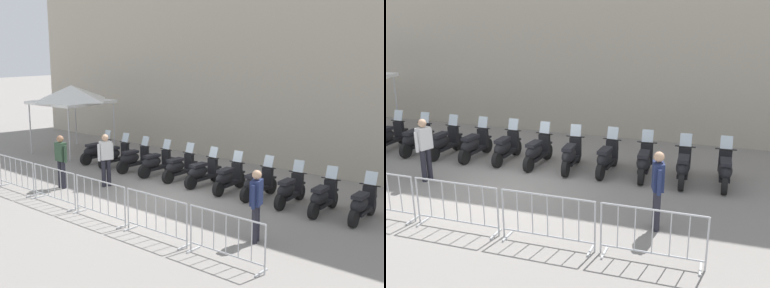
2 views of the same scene
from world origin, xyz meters
The scene contains 22 objects.
ground_plane centered at (0.00, 0.00, 0.00)m, with size 120.00×120.00×0.00m, color gray.
building_facade centered at (0.50, 6.76, 5.32)m, with size 28.00×2.40×10.64m, color #B2A893.
motorcycle_0 centered at (-5.19, 2.08, 0.45)m, with size 0.56×1.73×1.24m.
motorcycle_1 centered at (-4.12, 2.01, 0.45)m, with size 0.56×1.73×1.24m.
motorcycle_2 centered at (-3.07, 1.93, 0.45)m, with size 0.61×1.72×1.24m.
motorcycle_3 centered at (-2.00, 1.90, 0.45)m, with size 0.60×1.72×1.24m.
motorcycle_4 centered at (-0.93, 1.88, 0.45)m, with size 0.56×1.73×1.24m.
motorcycle_5 centered at (0.12, 1.75, 0.45)m, with size 0.61×1.72×1.24m.
motorcycle_6 centered at (1.19, 1.65, 0.45)m, with size 0.56×1.72×1.24m.
motorcycle_7 centered at (2.25, 1.62, 0.45)m, with size 0.60×1.72×1.24m.
motorcycle_8 centered at (3.32, 1.56, 0.45)m, with size 0.56×1.72×1.24m.
motorcycle_9 centered at (4.38, 1.41, 0.45)m, with size 0.56×1.72×1.24m.
motorcycle_10 centered at (5.45, 1.43, 0.45)m, with size 0.56×1.72×1.24m.
barrier_segment_0 centered at (-4.30, -2.18, 0.52)m, with size 1.98×0.57×1.07m.
barrier_segment_1 centered at (-2.24, -2.33, 0.52)m, with size 1.98×0.57×1.07m.
barrier_segment_2 centered at (-0.18, -2.48, 0.52)m, with size 1.98×0.57×1.07m.
barrier_segment_3 centered at (1.88, -2.63, 0.52)m, with size 1.98×0.57×1.07m.
barrier_segment_4 centered at (3.94, -2.78, 0.52)m, with size 1.98×0.57×1.07m.
officer_near_row_end centered at (-3.41, -1.11, 0.98)m, with size 0.55×0.24×1.73m.
officer_mid_plaza centered at (3.90, -1.44, 0.98)m, with size 0.29×0.54×1.73m.
officer_by_barriers centered at (-2.40, -0.11, 0.98)m, with size 0.33×0.52×1.73m.
canopy_tent centered at (-7.52, 2.89, 2.52)m, with size 2.78×2.78×2.91m.
Camera 1 is at (9.28, -11.24, 4.46)m, focal length 46.82 mm.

